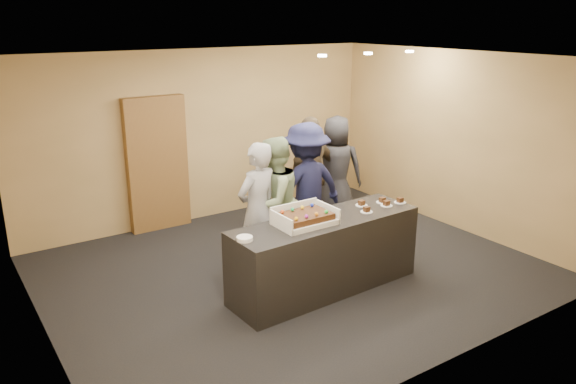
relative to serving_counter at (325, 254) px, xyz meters
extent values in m
plane|color=black|center=(-0.03, 0.65, -0.45)|extent=(6.00, 6.00, 0.00)
plane|color=silver|center=(-0.03, 0.65, 2.25)|extent=(6.00, 6.00, 0.00)
cube|color=olive|center=(-0.03, 3.15, 0.90)|extent=(6.00, 0.04, 2.70)
cube|color=olive|center=(-0.03, -1.85, 0.90)|extent=(6.00, 0.04, 2.70)
cube|color=olive|center=(-3.03, 0.65, 0.90)|extent=(0.04, 5.00, 2.70)
cube|color=olive|center=(2.97, 0.65, 0.90)|extent=(0.04, 5.00, 2.70)
cube|color=black|center=(0.00, 0.00, 0.00)|extent=(2.43, 0.79, 0.90)
cube|color=brown|center=(-0.87, 3.06, 0.57)|extent=(0.93, 0.15, 2.05)
cube|color=white|center=(-0.30, 0.00, 0.48)|extent=(0.65, 0.45, 0.06)
cube|color=white|center=(-0.62, 0.00, 0.54)|extent=(0.02, 0.45, 0.18)
cube|color=white|center=(0.03, 0.00, 0.54)|extent=(0.02, 0.45, 0.18)
cube|color=white|center=(-0.30, 0.23, 0.55)|extent=(0.65, 0.02, 0.20)
cube|color=#36180C|center=(-0.30, 0.00, 0.54)|extent=(0.57, 0.39, 0.07)
sphere|color=#D74B19|center=(-0.52, 0.14, 0.60)|extent=(0.04, 0.04, 0.04)
sphere|color=#1BA559|center=(-0.38, 0.14, 0.60)|extent=(0.04, 0.04, 0.04)
sphere|color=yellow|center=(-0.24, 0.14, 0.60)|extent=(0.04, 0.04, 0.04)
sphere|color=#182CCE|center=(-0.10, 0.14, 0.60)|extent=(0.04, 0.04, 0.04)
sphere|color=#F3AE14|center=(-0.52, -0.14, 0.60)|extent=(0.04, 0.04, 0.04)
sphere|color=purple|center=(-0.38, -0.14, 0.60)|extent=(0.04, 0.04, 0.04)
sphere|color=orange|center=(-0.24, -0.14, 0.60)|extent=(0.04, 0.04, 0.04)
sphere|color=green|center=(-0.10, -0.14, 0.60)|extent=(0.04, 0.04, 0.04)
cylinder|color=white|center=(-1.11, -0.04, 0.47)|extent=(0.17, 0.17, 0.04)
cylinder|color=white|center=(0.56, -0.08, 0.45)|extent=(0.15, 0.15, 0.01)
cube|color=#36180C|center=(0.56, -0.08, 0.49)|extent=(0.07, 0.06, 0.06)
cylinder|color=white|center=(0.67, 0.14, 0.45)|extent=(0.15, 0.15, 0.01)
cube|color=#36180C|center=(0.67, 0.14, 0.49)|extent=(0.07, 0.06, 0.06)
cylinder|color=white|center=(0.92, -0.04, 0.45)|extent=(0.15, 0.15, 0.01)
cube|color=#36180C|center=(0.92, -0.04, 0.49)|extent=(0.07, 0.06, 0.06)
cylinder|color=white|center=(0.96, 0.08, 0.45)|extent=(0.15, 0.15, 0.01)
cube|color=#36180C|center=(0.96, 0.08, 0.49)|extent=(0.07, 0.06, 0.06)
cylinder|color=white|center=(1.15, -0.05, 0.45)|extent=(0.15, 0.15, 0.01)
cube|color=#36180C|center=(1.15, -0.05, 0.49)|extent=(0.07, 0.06, 0.06)
imported|color=#98979C|center=(-0.44, 0.82, 0.41)|extent=(0.71, 0.55, 1.72)
imported|color=#92A77B|center=(-0.11, 0.96, 0.41)|extent=(1.02, 0.92, 1.72)
imported|color=#17193B|center=(0.52, 1.13, 0.46)|extent=(1.17, 0.68, 1.81)
imported|color=brown|center=(1.03, 1.69, 0.43)|extent=(1.11, 0.69, 1.77)
imported|color=#232328|center=(1.60, 1.83, 0.40)|extent=(0.99, 0.93, 1.70)
cylinder|color=#FFEAC6|center=(0.77, 1.15, 2.22)|extent=(0.12, 0.12, 0.03)
cylinder|color=#FFEAC6|center=(1.57, 1.15, 2.22)|extent=(0.12, 0.12, 0.03)
cylinder|color=#FFEAC6|center=(2.37, 1.15, 2.22)|extent=(0.12, 0.12, 0.03)
camera|label=1|loc=(-3.79, -4.87, 2.72)|focal=35.00mm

